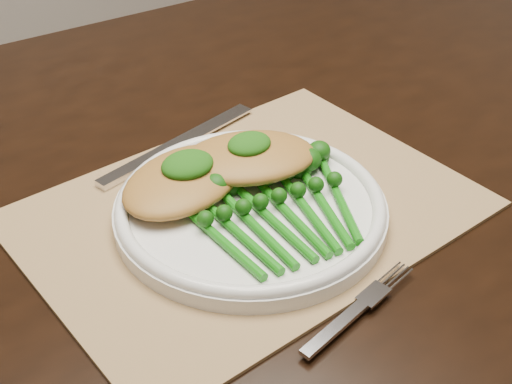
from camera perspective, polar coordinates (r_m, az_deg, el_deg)
dining_table at (r=1.06m, az=-0.73°, el=-14.27°), size 1.65×0.99×0.75m
placemat at (r=0.72m, az=-0.57°, el=-1.51°), size 0.45×0.33×0.00m
dinner_plate at (r=0.70m, az=-0.44°, el=-1.23°), size 0.27×0.27×0.02m
knife at (r=0.81m, az=-7.36°, el=3.25°), size 0.22×0.06×0.01m
fork at (r=0.62m, az=8.74°, el=-8.68°), size 0.14×0.04×0.00m
chicken_fillet_left at (r=0.71m, az=-5.86°, el=0.93°), size 0.16×0.14×0.03m
chicken_fillet_right at (r=0.73m, az=-0.57°, el=2.81°), size 0.17×0.14×0.03m
pesto_dollop_left at (r=0.70m, az=-5.51°, el=2.19°), size 0.05×0.05×0.02m
pesto_dollop_right at (r=0.72m, az=-0.55°, el=3.87°), size 0.05×0.04×0.02m
broccolini_bundle at (r=0.68m, az=2.02°, el=-2.04°), size 0.18×0.19×0.04m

